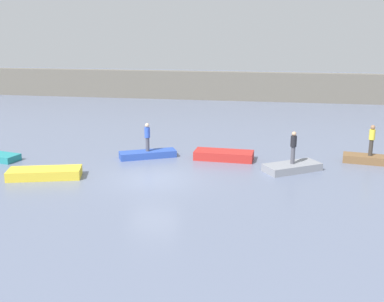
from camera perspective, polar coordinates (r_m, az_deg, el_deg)
The scene contains 10 objects.
ground_plane at distance 23.77m, azimuth -4.75°, elevation -3.39°, with size 120.00×120.00×0.00m, color slate.
embankment_wall at distance 49.14m, azimuth 3.00°, elevation 7.95°, with size 80.00×1.20×2.92m, color #666056.
rowboat_yellow at distance 24.92m, azimuth -17.50°, elevation -2.60°, with size 3.61×1.29×0.48m, color gold.
rowboat_blue at distance 27.55m, azimuth -5.40°, elevation -0.40°, with size 3.28×0.95×0.39m, color #2B4CAD.
rowboat_red at distance 27.07m, azimuth 3.89°, elevation -0.52°, with size 3.36×1.29×0.50m, color red.
rowboat_grey at distance 25.46m, azimuth 12.09°, elevation -1.95°, with size 3.02×1.30×0.40m, color gray.
rowboat_brown at distance 28.16m, azimuth 20.81°, elevation -0.94°, with size 2.87×1.03×0.44m, color brown.
person_yellow_shirt at distance 27.87m, azimuth 21.04°, elevation 1.44°, with size 0.32×0.32×1.75m.
person_blue_shirt at distance 27.27m, azimuth -5.46°, elevation 1.88°, with size 0.32×0.32×1.66m.
person_dark_shirt at distance 25.15m, azimuth 12.24°, elevation 0.62°, with size 0.32×0.32×1.74m.
Camera 1 is at (5.74, -21.82, 7.48)m, focal length 43.81 mm.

